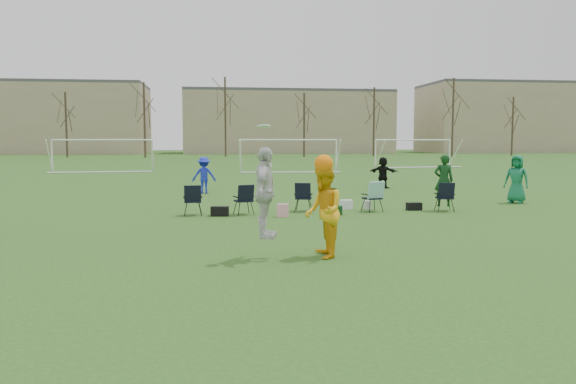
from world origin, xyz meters
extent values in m
plane|color=#25541A|center=(0.00, 0.00, 0.00)|extent=(260.00, 260.00, 0.00)
imported|color=#1A29C6|center=(-2.04, 15.05, 0.81)|extent=(1.06, 0.62, 1.63)
imported|color=#136B44|center=(9.72, 9.57, 0.91)|extent=(1.04, 1.04, 1.82)
imported|color=black|center=(6.70, 16.65, 0.77)|extent=(1.45, 1.19, 1.55)
imported|color=silver|center=(-0.58, 0.75, 1.34)|extent=(0.68, 1.13, 1.80)
imported|color=yellow|center=(0.61, 0.79, 0.93)|extent=(0.73, 0.92, 1.87)
sphere|color=orange|center=(0.61, 0.79, 1.90)|extent=(0.37, 0.37, 0.37)
cylinder|color=white|center=(-0.60, 0.67, 2.64)|extent=(0.27, 0.27, 0.06)
imported|color=#0F3915|center=(6.07, 7.74, 1.02)|extent=(0.72, 0.56, 1.74)
cube|color=black|center=(-1.41, 7.35, 0.15)|extent=(0.58, 0.37, 0.30)
cube|color=pink|center=(0.52, 6.90, 0.20)|extent=(0.38, 0.28, 0.40)
cube|color=#0E3514|center=(2.25, 7.23, 0.14)|extent=(0.51, 0.38, 0.28)
cube|color=white|center=(2.92, 8.55, 0.16)|extent=(0.42, 0.30, 0.32)
cylinder|color=silver|center=(3.63, 8.41, 0.15)|extent=(0.26, 0.26, 0.30)
cube|color=black|center=(5.14, 7.97, 0.13)|extent=(0.51, 0.27, 0.26)
cube|color=black|center=(-2.25, 7.65, 0.48)|extent=(0.62, 0.62, 0.96)
cube|color=black|center=(-0.65, 7.60, 0.48)|extent=(0.73, 0.73, 0.96)
cube|color=black|center=(1.37, 8.17, 0.48)|extent=(0.73, 0.73, 0.96)
cube|color=black|center=(3.64, 7.84, 0.48)|extent=(0.74, 0.74, 0.96)
cube|color=black|center=(6.07, 7.64, 0.48)|extent=(0.69, 0.69, 0.96)
cylinder|color=white|center=(-13.64, 33.68, 1.20)|extent=(0.12, 0.12, 2.40)
cylinder|color=white|center=(-6.36, 34.32, 1.20)|extent=(0.12, 0.12, 2.40)
cylinder|color=white|center=(-10.00, 34.00, 2.40)|extent=(7.28, 0.76, 0.12)
cylinder|color=white|center=(0.36, 32.25, 1.20)|extent=(0.12, 0.12, 2.40)
cylinder|color=white|center=(7.64, 31.75, 1.20)|extent=(0.12, 0.12, 2.40)
cylinder|color=white|center=(4.00, 32.00, 2.40)|extent=(7.29, 0.63, 0.12)
cylinder|color=white|center=(12.39, 37.49, 1.20)|extent=(0.12, 0.12, 2.40)
cylinder|color=white|center=(19.61, 38.51, 1.20)|extent=(0.12, 0.12, 2.40)
cylinder|color=white|center=(16.00, 38.00, 2.40)|extent=(7.25, 1.13, 0.12)
cylinder|color=#382B21|center=(-22.00, 71.50, 4.50)|extent=(0.28, 0.28, 9.00)
cylinder|color=#382B21|center=(-11.00, 68.50, 5.10)|extent=(0.28, 0.28, 10.20)
cylinder|color=#382B21|center=(0.00, 71.50, 5.70)|extent=(0.28, 0.28, 11.40)
cylinder|color=#382B21|center=(11.00, 68.50, 4.50)|extent=(0.28, 0.28, 9.00)
cylinder|color=#382B21|center=(22.00, 71.50, 5.10)|extent=(0.28, 0.28, 10.20)
cylinder|color=#382B21|center=(33.00, 68.50, 5.70)|extent=(0.28, 0.28, 11.40)
cylinder|color=#382B21|center=(44.00, 71.50, 4.50)|extent=(0.28, 0.28, 9.00)
cube|color=tan|center=(-35.00, 96.00, 6.00)|extent=(42.00, 16.00, 12.00)
cube|color=tan|center=(12.00, 96.00, 5.50)|extent=(38.00, 16.00, 11.00)
cube|color=tan|center=(55.00, 96.00, 6.50)|extent=(30.00, 16.00, 13.00)
camera|label=1|loc=(-1.54, -10.21, 2.37)|focal=35.00mm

